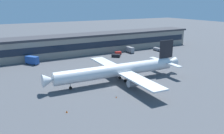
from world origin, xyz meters
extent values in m
plane|color=#4C4F54|center=(0.00, 0.00, 0.00)|extent=(600.00, 600.00, 0.00)
cube|color=gray|center=(0.00, 60.86, 5.19)|extent=(179.79, 15.64, 10.38)
cube|color=#38383D|center=(0.00, 60.86, 10.98)|extent=(183.39, 15.95, 1.20)
cube|color=#192333|center=(0.00, 52.99, 5.71)|extent=(176.20, 0.16, 3.74)
cylinder|color=white|center=(3.80, 3.78, 4.63)|extent=(50.17, 6.74, 4.85)
cone|color=white|center=(-22.65, 4.79, 4.63)|extent=(4.53, 4.77, 4.60)
cone|color=white|center=(30.48, 2.77, 4.63)|extent=(5.49, 4.56, 4.36)
cube|color=black|center=(27.79, 2.87, 10.93)|extent=(6.80, 0.76, 7.75)
cube|color=white|center=(27.09, -2.44, 5.36)|extent=(2.73, 8.81, 0.30)
cube|color=white|center=(27.49, 8.21, 5.36)|extent=(2.73, 8.81, 0.30)
cube|color=white|center=(5.28, -9.96, 4.15)|extent=(6.85, 22.72, 0.50)
cube|color=white|center=(6.31, 17.37, 4.15)|extent=(6.85, 22.72, 0.50)
cylinder|color=#99999E|center=(4.40, -6.55, 2.41)|extent=(4.10, 2.82, 2.67)
cylinder|color=#99999E|center=(5.19, 14.04, 2.41)|extent=(4.10, 2.82, 2.67)
cylinder|color=black|center=(-15.20, 4.50, 0.55)|extent=(1.12, 0.54, 1.10)
cylinder|color=slate|center=(-15.20, 4.50, 1.93)|extent=(0.24, 0.24, 2.21)
cylinder|color=black|center=(6.21, 1.51, 0.55)|extent=(1.12, 0.54, 1.10)
cylinder|color=slate|center=(6.21, 1.51, 1.93)|extent=(0.24, 0.24, 2.21)
cylinder|color=black|center=(6.38, 5.86, 0.55)|extent=(1.12, 0.54, 1.10)
cylinder|color=slate|center=(6.38, 5.86, 1.93)|extent=(0.24, 0.24, 2.21)
cube|color=#2651A5|center=(-19.99, 47.75, 2.25)|extent=(6.16, 7.43, 3.80)
cube|color=black|center=(-18.89, 46.11, 3.01)|extent=(3.39, 3.42, 0.95)
cylinder|color=black|center=(-17.61, 46.31, 0.35)|extent=(0.64, 0.75, 0.70)
cylinder|color=black|center=(-19.56, 45.01, 0.35)|extent=(0.64, 0.75, 0.70)
cylinder|color=black|center=(-20.41, 50.50, 0.35)|extent=(0.64, 0.75, 0.70)
cylinder|color=black|center=(-22.36, 49.20, 0.35)|extent=(0.64, 0.75, 0.70)
cube|color=red|center=(29.52, 46.09, 1.10)|extent=(3.80, 2.38, 1.50)
cube|color=black|center=(28.53, 46.19, 1.40)|extent=(1.46, 1.97, 0.38)
cylinder|color=black|center=(28.17, 45.33, 0.35)|extent=(0.73, 0.38, 0.70)
cylinder|color=black|center=(28.36, 47.12, 0.35)|extent=(0.73, 0.38, 0.70)
cylinder|color=black|center=(30.67, 45.05, 0.35)|extent=(0.73, 0.38, 0.70)
cylinder|color=black|center=(30.87, 46.84, 0.35)|extent=(0.73, 0.38, 0.70)
cube|color=gray|center=(57.46, 43.59, 1.15)|extent=(2.18, 6.45, 1.60)
cube|color=black|center=(57.41, 45.35, 1.47)|extent=(1.90, 2.29, 0.40)
cylinder|color=black|center=(56.50, 45.81, 0.35)|extent=(0.32, 0.71, 0.70)
cylinder|color=black|center=(58.30, 45.86, 0.35)|extent=(0.32, 0.71, 0.70)
cylinder|color=black|center=(56.62, 41.33, 0.35)|extent=(0.32, 0.71, 0.70)
cylinder|color=black|center=(58.42, 41.38, 0.35)|extent=(0.32, 0.71, 0.70)
cube|color=gray|center=(38.76, 47.21, 1.95)|extent=(2.65, 6.10, 3.20)
cube|color=black|center=(38.83, 45.57, 2.59)|extent=(2.29, 2.19, 0.80)
cylinder|color=black|center=(39.92, 45.16, 0.35)|extent=(0.33, 0.71, 0.70)
cylinder|color=black|center=(37.77, 45.07, 0.35)|extent=(0.33, 0.71, 0.70)
cylinder|color=black|center=(39.75, 49.36, 0.35)|extent=(0.33, 0.71, 0.70)
cylinder|color=black|center=(37.59, 49.27, 0.35)|extent=(0.33, 0.71, 0.70)
cube|color=black|center=(24.94, 40.84, 1.05)|extent=(5.30, 5.16, 1.40)
cube|color=black|center=(23.96, 41.73, 1.33)|extent=(2.85, 2.90, 0.35)
cylinder|color=black|center=(22.91, 41.10, 0.35)|extent=(0.72, 0.69, 0.70)
cylinder|color=black|center=(24.48, 42.83, 0.35)|extent=(0.72, 0.69, 0.70)
cylinder|color=black|center=(25.39, 38.84, 0.35)|extent=(0.72, 0.69, 0.70)
cylinder|color=black|center=(26.97, 40.57, 0.35)|extent=(0.72, 0.69, 0.70)
cone|color=#F2590C|center=(-4.78, -10.35, 0.28)|extent=(0.45, 0.45, 0.56)
cone|color=#F2590C|center=(-22.47, -12.76, 0.34)|extent=(0.55, 0.55, 0.69)
camera|label=1|loc=(-41.03, -72.13, 30.32)|focal=37.68mm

